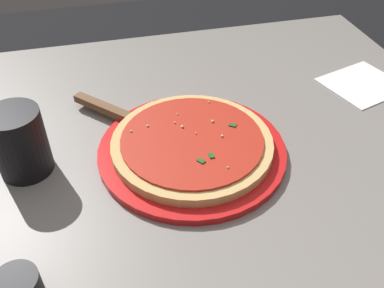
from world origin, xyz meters
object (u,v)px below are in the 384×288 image
(pizza, at_px, (192,143))
(cup_tall_drink, at_px, (20,142))
(pizza_server, at_px, (120,115))
(napkin_folded_right, at_px, (363,84))
(serving_plate, at_px, (192,150))

(pizza, distance_m, cup_tall_drink, 0.27)
(pizza, bearing_deg, pizza_server, 133.09)
(pizza, xyz_separation_m, napkin_folded_right, (0.40, 0.12, -0.02))
(serving_plate, bearing_deg, pizza_server, 133.09)
(serving_plate, bearing_deg, napkin_folded_right, 17.25)
(serving_plate, height_order, pizza, pizza)
(cup_tall_drink, height_order, napkin_folded_right, cup_tall_drink)
(pizza, xyz_separation_m, pizza_server, (-0.11, 0.11, -0.00))
(cup_tall_drink, distance_m, napkin_folded_right, 0.67)
(pizza, bearing_deg, cup_tall_drink, 174.02)
(cup_tall_drink, bearing_deg, pizza_server, 28.30)
(serving_plate, distance_m, cup_tall_drink, 0.27)
(cup_tall_drink, bearing_deg, serving_plate, -5.98)
(pizza_server, bearing_deg, serving_plate, -46.91)
(serving_plate, xyz_separation_m, pizza_server, (-0.11, 0.11, 0.01))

